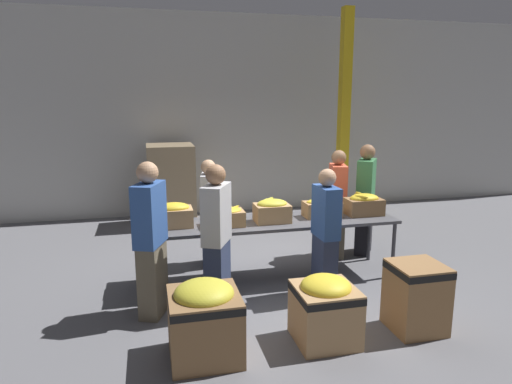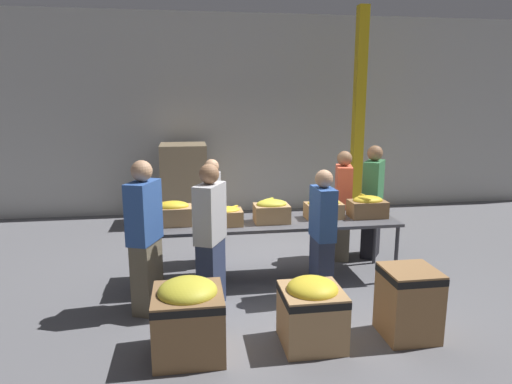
% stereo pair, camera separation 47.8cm
% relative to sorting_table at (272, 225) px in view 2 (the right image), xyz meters
% --- Properties ---
extents(ground_plane, '(30.00, 30.00, 0.00)m').
position_rel_sorting_table_xyz_m(ground_plane, '(0.00, 0.00, -0.75)').
color(ground_plane, slate).
extents(wall_back, '(16.00, 0.08, 4.00)m').
position_rel_sorting_table_xyz_m(wall_back, '(0.00, 3.79, 1.25)').
color(wall_back, '#B7B7B2').
rests_on(wall_back, ground_plane).
extents(sorting_table, '(3.29, 0.80, 0.80)m').
position_rel_sorting_table_xyz_m(sorting_table, '(0.00, 0.00, 0.00)').
color(sorting_table, '#4C4C51').
rests_on(sorting_table, ground_plane).
extents(banana_box_0, '(0.47, 0.34, 0.30)m').
position_rel_sorting_table_xyz_m(banana_box_0, '(-1.27, 0.04, 0.20)').
color(banana_box_0, tan).
rests_on(banana_box_0, sorting_table).
extents(banana_box_1, '(0.47, 0.32, 0.24)m').
position_rel_sorting_table_xyz_m(banana_box_1, '(-0.64, -0.08, 0.17)').
color(banana_box_1, '#A37A4C').
rests_on(banana_box_1, sorting_table).
extents(banana_box_2, '(0.45, 0.33, 0.31)m').
position_rel_sorting_table_xyz_m(banana_box_2, '(-0.02, -0.04, 0.20)').
color(banana_box_2, tan).
rests_on(banana_box_2, sorting_table).
extents(banana_box_3, '(0.49, 0.28, 0.27)m').
position_rel_sorting_table_xyz_m(banana_box_3, '(0.71, 0.05, 0.17)').
color(banana_box_3, '#A37A4C').
rests_on(banana_box_3, sorting_table).
extents(banana_box_4, '(0.49, 0.35, 0.31)m').
position_rel_sorting_table_xyz_m(banana_box_4, '(1.30, 0.01, 0.20)').
color(banana_box_4, olive).
rests_on(banana_box_4, sorting_table).
extents(volunteer_0, '(0.28, 0.44, 1.53)m').
position_rel_sorting_table_xyz_m(volunteer_0, '(-0.73, 0.71, 0.01)').
color(volunteer_0, '#2D3856').
rests_on(volunteer_0, ground_plane).
extents(volunteer_1, '(0.22, 0.43, 1.56)m').
position_rel_sorting_table_xyz_m(volunteer_1, '(0.48, -0.64, 0.03)').
color(volunteer_1, '#2D3856').
rests_on(volunteer_1, ground_plane).
extents(volunteer_2, '(0.45, 0.50, 1.69)m').
position_rel_sorting_table_xyz_m(volunteer_2, '(1.64, 0.64, 0.09)').
color(volunteer_2, black).
rests_on(volunteer_2, ground_plane).
extents(volunteer_3, '(0.32, 0.47, 1.62)m').
position_rel_sorting_table_xyz_m(volunteer_3, '(1.17, 0.62, 0.06)').
color(volunteer_3, '#6B604C').
rests_on(volunteer_3, ground_plane).
extents(volunteer_4, '(0.38, 0.51, 1.72)m').
position_rel_sorting_table_xyz_m(volunteer_4, '(-1.56, -0.69, 0.11)').
color(volunteer_4, '#6B604C').
rests_on(volunteer_4, ground_plane).
extents(volunteer_5, '(0.40, 0.50, 1.67)m').
position_rel_sorting_table_xyz_m(volunteer_5, '(-0.84, -0.71, 0.08)').
color(volunteer_5, '#2D3856').
rests_on(volunteer_5, ground_plane).
extents(donation_bin_0, '(0.65, 0.65, 0.74)m').
position_rel_sorting_table_xyz_m(donation_bin_0, '(-1.11, -1.66, -0.36)').
color(donation_bin_0, olive).
rests_on(donation_bin_0, ground_plane).
extents(donation_bin_1, '(0.59, 0.59, 0.68)m').
position_rel_sorting_table_xyz_m(donation_bin_1, '(0.08, -1.66, -0.39)').
color(donation_bin_1, tan).
rests_on(donation_bin_1, ground_plane).
extents(donation_bin_2, '(0.52, 0.52, 0.72)m').
position_rel_sorting_table_xyz_m(donation_bin_2, '(1.08, -1.66, -0.36)').
color(donation_bin_2, olive).
rests_on(donation_bin_2, ground_plane).
extents(support_pillar, '(0.19, 0.19, 4.00)m').
position_rel_sorting_table_xyz_m(support_pillar, '(2.16, 2.68, 1.25)').
color(support_pillar, gold).
rests_on(support_pillar, ground_plane).
extents(pallet_stack_0, '(0.93, 0.93, 1.51)m').
position_rel_sorting_table_xyz_m(pallet_stack_0, '(-1.14, 3.04, -0.01)').
color(pallet_stack_0, olive).
rests_on(pallet_stack_0, ground_plane).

